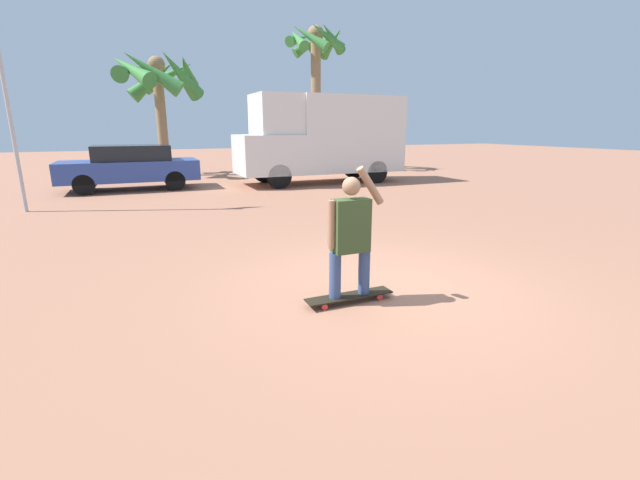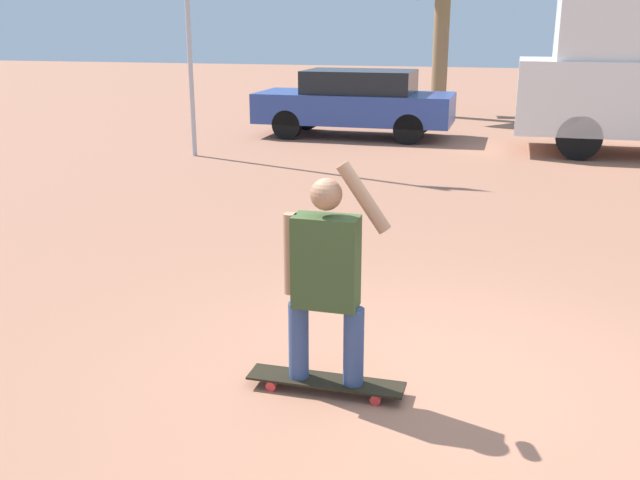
# 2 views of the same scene
# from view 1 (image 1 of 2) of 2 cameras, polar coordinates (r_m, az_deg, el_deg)

# --- Properties ---
(ground_plane) EXTENTS (80.00, 80.00, 0.00)m
(ground_plane) POSITION_cam_1_polar(r_m,az_deg,el_deg) (5.78, 8.91, -6.24)
(ground_plane) COLOR #A36B51
(skateboard) EXTENTS (1.10, 0.23, 0.09)m
(skateboard) POSITION_cam_1_polar(r_m,az_deg,el_deg) (5.23, 3.93, -7.49)
(skateboard) COLOR black
(skateboard) RESTS_ON ground_plane
(person_skateboarder) EXTENTS (0.72, 0.22, 1.55)m
(person_skateboarder) POSITION_cam_1_polar(r_m,az_deg,el_deg) (4.98, 4.08, 1.19)
(person_skateboarder) COLOR #384C7A
(person_skateboarder) RESTS_ON skateboard
(camper_van) EXTENTS (6.23, 2.10, 3.20)m
(camper_van) POSITION_cam_1_polar(r_m,az_deg,el_deg) (16.51, 0.53, 13.66)
(camper_van) COLOR black
(camper_van) RESTS_ON ground_plane
(parked_car_blue) EXTENTS (4.38, 1.80, 1.48)m
(parked_car_blue) POSITION_cam_1_polar(r_m,az_deg,el_deg) (15.97, -23.95, 8.97)
(parked_car_blue) COLOR black
(parked_car_blue) RESTS_ON ground_plane
(palm_tree_near_van) EXTENTS (2.96, 2.98, 6.72)m
(palm_tree_near_van) POSITION_cam_1_polar(r_m,az_deg,el_deg) (22.06, -0.48, 23.33)
(palm_tree_near_van) COLOR #8E704C
(palm_tree_near_van) RESTS_ON ground_plane
(palm_tree_center_background) EXTENTS (3.89, 3.86, 5.17)m
(palm_tree_center_background) POSITION_cam_1_polar(r_m,az_deg,el_deg) (20.31, -20.83, 19.61)
(palm_tree_center_background) COLOR #8E704C
(palm_tree_center_background) RESTS_ON ground_plane
(flagpole) EXTENTS (0.91, 0.12, 6.40)m
(flagpole) POSITION_cam_1_polar(r_m,az_deg,el_deg) (13.01, -36.66, 18.92)
(flagpole) COLOR #B7B7BC
(flagpole) RESTS_ON ground_plane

